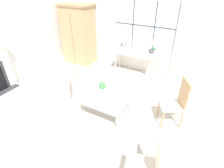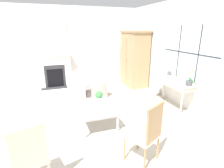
% 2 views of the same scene
% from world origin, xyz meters
% --- Properties ---
extents(ground_plane, '(14.00, 14.00, 0.00)m').
position_xyz_m(ground_plane, '(0.00, 0.00, 0.00)').
color(ground_plane, '#BCB2A3').
extents(wall_back_windowed, '(7.20, 0.14, 2.80)m').
position_xyz_m(wall_back_windowed, '(0.00, 3.02, 1.39)').
color(wall_back_windowed, silver).
rests_on(wall_back_windowed, ground_plane).
extents(wall_left, '(0.06, 7.20, 2.80)m').
position_xyz_m(wall_left, '(-3.03, 0.60, 1.40)').
color(wall_left, silver).
rests_on(wall_left, ground_plane).
extents(fireplace, '(0.34, 1.21, 2.21)m').
position_xyz_m(fireplace, '(-2.91, -0.17, 0.72)').
color(fireplace, '#2D2D33').
rests_on(fireplace, ground_plane).
extents(armoire, '(1.09, 0.72, 1.98)m').
position_xyz_m(armoire, '(-2.19, 2.62, 0.99)').
color(armoire, tan).
rests_on(armoire, ground_plane).
extents(console_table, '(1.26, 0.45, 0.76)m').
position_xyz_m(console_table, '(-0.10, 2.72, 0.67)').
color(console_table, beige).
rests_on(console_table, ground_plane).
extents(table_lamp, '(0.25, 0.25, 0.47)m').
position_xyz_m(table_lamp, '(-0.53, 2.78, 1.12)').
color(table_lamp, silver).
rests_on(table_lamp, console_table).
extents(potted_orchid, '(0.20, 0.15, 0.43)m').
position_xyz_m(potted_orchid, '(0.41, 2.76, 0.93)').
color(potted_orchid, '#4C4C51').
rests_on(potted_orchid, console_table).
extents(armchair_upholstered, '(1.15, 1.16, 0.81)m').
position_xyz_m(armchair_upholstered, '(-1.50, 0.70, 0.29)').
color(armchair_upholstered, beige).
rests_on(armchair_upholstered, ground_plane).
extents(side_chair_wooden, '(0.59, 0.59, 1.02)m').
position_xyz_m(side_chair_wooden, '(1.53, 1.00, 0.57)').
color(side_chair_wooden, white).
rests_on(side_chair_wooden, ground_plane).
extents(accent_chair_wooden, '(0.54, 0.54, 0.99)m').
position_xyz_m(accent_chair_wooden, '(1.50, -0.64, 0.55)').
color(accent_chair_wooden, beige).
rests_on(accent_chair_wooden, ground_plane).
extents(coffee_table, '(1.02, 0.79, 0.44)m').
position_xyz_m(coffee_table, '(0.12, 0.54, 0.39)').
color(coffee_table, silver).
rests_on(coffee_table, ground_plane).
extents(potted_plant_small, '(0.17, 0.17, 0.27)m').
position_xyz_m(potted_plant_small, '(-0.04, 0.68, 0.57)').
color(potted_plant_small, white).
rests_on(potted_plant_small, coffee_table).
extents(pillar_candle, '(0.12, 0.12, 0.13)m').
position_xyz_m(pillar_candle, '(0.34, 0.43, 0.49)').
color(pillar_candle, silver).
rests_on(pillar_candle, coffee_table).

